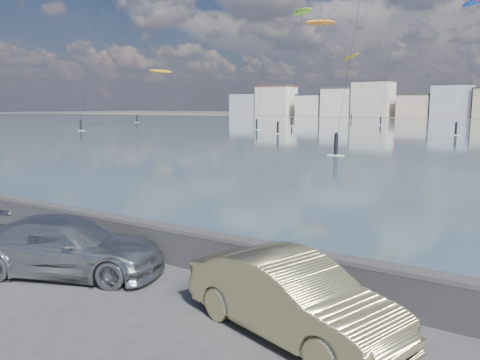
{
  "coord_description": "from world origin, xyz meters",
  "views": [
    {
      "loc": [
        7.74,
        -6.45,
        4.16
      ],
      "look_at": [
        1.0,
        4.0,
        2.2
      ],
      "focal_mm": 35.0,
      "sensor_mm": 36.0,
      "label": 1
    }
  ],
  "objects": [
    {
      "name": "ground",
      "position": [
        0.0,
        0.0,
        0.0
      ],
      "size": [
        700.0,
        700.0,
        0.0
      ],
      "primitive_type": "plane",
      "color": "#333335",
      "rests_on": "ground"
    },
    {
      "name": "kitesurfer_18",
      "position": [
        -26.49,
        72.41,
        18.37
      ],
      "size": [
        4.68,
        19.84,
        19.65
      ],
      "color": "orange",
      "rests_on": "ground"
    },
    {
      "name": "car_champagne",
      "position": [
        4.15,
        0.85,
        0.73
      ],
      "size": [
        4.68,
        2.73,
        1.46
      ],
      "primitive_type": "imported",
      "rotation": [
        0.0,
        0.0,
        1.28
      ],
      "color": "tan",
      "rests_on": "ground"
    },
    {
      "name": "kitesurfer_16",
      "position": [
        -46.2,
        142.69,
        19.73
      ],
      "size": [
        9.2,
        12.62,
        21.66
      ],
      "color": "#BF8C19",
      "rests_on": "ground"
    },
    {
      "name": "car_silver",
      "position": [
        -2.0,
        0.68,
        0.71
      ],
      "size": [
        5.26,
        3.71,
        1.42
      ],
      "primitive_type": "imported",
      "rotation": [
        0.0,
        0.0,
        1.97
      ],
      "color": "#A2A5A9",
      "rests_on": "ground"
    },
    {
      "name": "kitesurfer_12",
      "position": [
        -38.64,
        90.46,
        24.41
      ],
      "size": [
        9.3,
        11.5,
        25.52
      ],
      "color": "#8CD826",
      "rests_on": "ground"
    },
    {
      "name": "seawall",
      "position": [
        0.0,
        2.7,
        0.58
      ],
      "size": [
        400.0,
        0.36,
        1.08
      ],
      "color": "#28282B",
      "rests_on": "ground"
    },
    {
      "name": "kitesurfer_8",
      "position": [
        -83.76,
        94.1,
        13.8
      ],
      "size": [
        9.25,
        12.93,
        15.15
      ],
      "color": "#BF8C19",
      "rests_on": "ground"
    }
  ]
}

